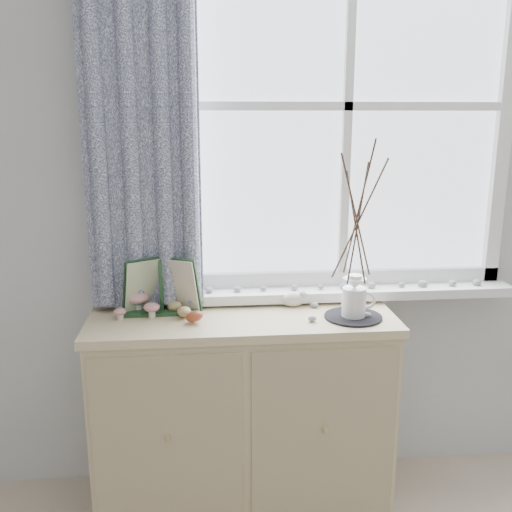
% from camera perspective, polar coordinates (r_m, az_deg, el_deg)
% --- Properties ---
extents(sideboard, '(1.20, 0.45, 0.85)m').
position_cam_1_polar(sideboard, '(2.43, -1.32, -15.41)').
color(sideboard, beige).
rests_on(sideboard, ground).
extents(botanical_book, '(0.34, 0.14, 0.23)m').
position_cam_1_polar(botanical_book, '(2.24, -9.50, -3.07)').
color(botanical_book, '#1F4225').
rests_on(botanical_book, sideboard).
extents(toadstool_cluster, '(0.18, 0.15, 0.09)m').
position_cam_1_polar(toadstool_cluster, '(2.30, -11.63, -4.52)').
color(toadstool_cluster, silver).
rests_on(toadstool_cluster, sideboard).
extents(wooden_eggs, '(0.13, 0.17, 0.07)m').
position_cam_1_polar(wooden_eggs, '(2.23, -7.20, -5.51)').
color(wooden_eggs, tan).
rests_on(wooden_eggs, sideboard).
extents(songbird_figurine, '(0.13, 0.06, 0.07)m').
position_cam_1_polar(songbird_figurine, '(2.35, 3.72, -4.27)').
color(songbird_figurine, silver).
rests_on(songbird_figurine, sideboard).
extents(crocheted_doily, '(0.22, 0.22, 0.01)m').
position_cam_1_polar(crocheted_doily, '(2.26, 9.69, -6.00)').
color(crocheted_doily, black).
rests_on(crocheted_doily, sideboard).
extents(twig_pitcher, '(0.32, 0.32, 0.70)m').
position_cam_1_polar(twig_pitcher, '(2.16, 10.11, 3.95)').
color(twig_pitcher, white).
rests_on(twig_pitcher, crocheted_doily).
extents(sideboard_pebbles, '(0.33, 0.23, 0.02)m').
position_cam_1_polar(sideboard_pebbles, '(2.30, 6.81, -5.31)').
color(sideboard_pebbles, '#9C9D9F').
rests_on(sideboard_pebbles, sideboard).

